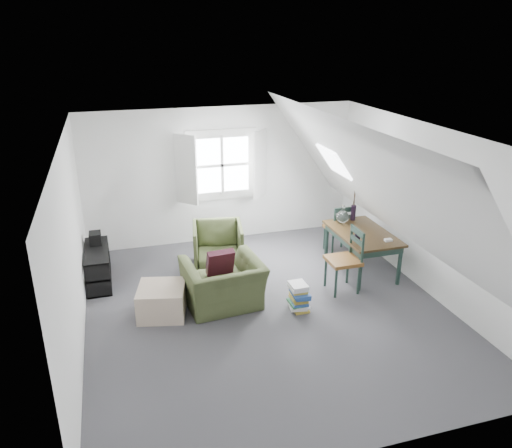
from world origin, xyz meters
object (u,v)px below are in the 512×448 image
object	(u,v)px
armchair_near	(224,305)
magazine_stack	(299,297)
dining_chair_far	(339,228)
dining_chair_near	(345,259)
media_shelf	(98,268)
armchair_far	(219,266)
ottoman	(162,301)
dining_table	(362,237)

from	to	relation	value
armchair_near	magazine_stack	size ratio (longest dim) A/B	2.66
armchair_near	dining_chair_far	xyz separation A→B (m)	(2.39, 1.22, 0.48)
dining_chair_near	media_shelf	bearing A→B (deg)	-122.51
armchair_near	armchair_far	distance (m)	1.31
dining_chair_far	media_shelf	xyz separation A→B (m)	(-4.12, 0.03, -0.23)
armchair_far	media_shelf	size ratio (longest dim) A/B	0.76
dining_chair_far	magazine_stack	xyz separation A→B (m)	(-1.39, -1.64, -0.27)
ottoman	dining_chair_near	xyz separation A→B (m)	(2.76, -0.08, 0.30)
armchair_far	dining_table	xyz separation A→B (m)	(2.23, -0.83, 0.60)
armchair_near	dining_table	distance (m)	2.55
ottoman	dining_chair_far	bearing A→B (deg)	20.21
media_shelf	armchair_far	bearing A→B (deg)	-0.16
media_shelf	magazine_stack	xyz separation A→B (m)	(2.73, -1.67, -0.05)
dining_table	armchair_near	bearing A→B (deg)	-171.14
armchair_far	dining_chair_near	bearing A→B (deg)	-29.31
dining_chair_near	media_shelf	size ratio (longest dim) A/B	0.91
armchair_far	media_shelf	xyz separation A→B (m)	(-1.94, -0.04, 0.25)
armchair_far	dining_chair_near	size ratio (longest dim) A/B	0.84
dining_chair_far	ottoman	bearing A→B (deg)	27.27
armchair_near	media_shelf	size ratio (longest dim) A/B	0.99
armchair_near	media_shelf	bearing A→B (deg)	-41.25
ottoman	dining_table	xyz separation A→B (m)	(3.32, 0.45, 0.38)
dining_chair_near	magazine_stack	size ratio (longest dim) A/B	2.46
ottoman	dining_table	distance (m)	3.37
dining_chair_far	magazine_stack	bearing A→B (deg)	56.81
armchair_near	ottoman	bearing A→B (deg)	-6.60
ottoman	dining_table	world-z (taller)	dining_table
armchair_far	dining_chair_far	bearing A→B (deg)	7.77
dining_table	ottoman	bearing A→B (deg)	-174.30
dining_table	magazine_stack	xyz separation A→B (m)	(-1.43, -0.88, -0.39)
dining_chair_near	dining_chair_far	bearing A→B (deg)	145.87
armchair_near	dining_table	xyz separation A→B (m)	(2.44, 0.47, 0.60)
dining_table	media_shelf	world-z (taller)	dining_table
dining_table	dining_chair_near	distance (m)	0.77
armchair_near	magazine_stack	bearing A→B (deg)	152.42
dining_table	dining_chair_far	size ratio (longest dim) A/B	1.50
armchair_far	ottoman	bearing A→B (deg)	-120.86
armchair_far	media_shelf	bearing A→B (deg)	-169.06
armchair_far	magazine_stack	xyz separation A→B (m)	(0.79, -1.71, 0.20)
armchair_far	media_shelf	world-z (taller)	media_shelf
dining_chair_far	media_shelf	world-z (taller)	dining_chair_far
dining_chair_far	dining_chair_near	bearing A→B (deg)	75.50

